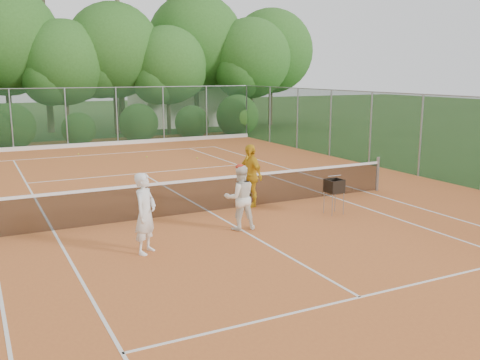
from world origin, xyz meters
name	(u,v)px	position (x,y,z in m)	size (l,w,h in m)	color
ground	(209,212)	(0.00, 0.00, 0.00)	(120.00, 120.00, 0.00)	#274619
clay_court	(209,212)	(0.00, 0.00, 0.01)	(18.00, 36.00, 0.02)	#C4652D
club_building	(190,104)	(9.00, 24.00, 1.50)	(8.00, 5.00, 3.00)	beige
tennis_net	(209,194)	(0.00, 0.00, 0.53)	(11.97, 0.10, 1.10)	gray
player_white	(145,213)	(-2.56, -2.51, 0.89)	(0.63, 0.41, 1.73)	white
player_center_grp	(240,197)	(0.00, -1.86, 0.82)	(0.86, 0.72, 1.62)	white
player_yellow	(250,175)	(1.30, 0.06, 0.92)	(1.05, 0.44, 1.79)	gold
ball_hopper	(334,187)	(2.92, -1.72, 0.78)	(0.42, 0.42, 0.95)	gray
stray_ball_a	(147,157)	(1.32, 10.02, 0.05)	(0.07, 0.07, 0.07)	#C5E234
stray_ball_b	(78,154)	(-1.27, 12.25, 0.05)	(0.07, 0.07, 0.07)	#CFDD33
stray_ball_c	(197,158)	(3.22, 8.69, 0.05)	(0.07, 0.07, 0.07)	#BBD030
court_markings	(209,212)	(0.00, 0.00, 0.02)	(11.03, 23.83, 0.01)	white
fence_back	(92,117)	(0.00, 15.00, 1.52)	(18.07, 0.07, 3.00)	#19381E
tropical_treeline	(95,50)	(1.43, 20.22, 5.11)	(32.10, 8.49, 15.03)	brown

